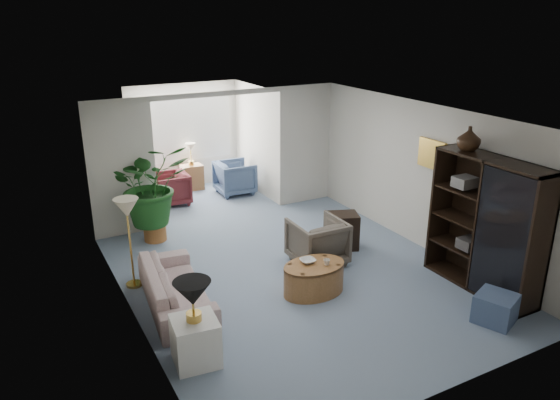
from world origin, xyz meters
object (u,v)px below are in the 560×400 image
side_table_dark (342,231)px  coffee_table (314,278)px  framed_picture (433,154)px  sunroom_table (192,177)px  sofa (176,287)px  cabinet_urn (469,139)px  ottoman (495,308)px  end_table (195,341)px  entertainment_cabinet (486,225)px  coffee_cup (327,262)px  table_lamp (192,293)px  coffee_bowl (308,261)px  floor_lamp (127,208)px  sunroom_chair_maroon (170,189)px  wingback_chair (317,242)px  plant_pot (155,232)px  sunroom_chair_blue (235,178)px

side_table_dark → coffee_table: bearing=-138.8°
framed_picture → sunroom_table: 5.77m
sofa → cabinet_urn: bearing=-99.2°
framed_picture → ottoman: size_ratio=1.04×
end_table → sunroom_table: 6.53m
entertainment_cabinet → side_table_dark: bearing=114.8°
framed_picture → sunroom_table: framed_picture is taller
coffee_cup → sunroom_table: 5.52m
table_lamp → coffee_bowl: size_ratio=1.99×
coffee_bowl → cabinet_urn: bearing=-15.6°
floor_lamp → framed_picture: bearing=-12.8°
entertainment_cabinet → table_lamp: bearing=176.1°
sofa → coffee_table: (1.89, -0.61, -0.06)m
sunroom_chair_maroon → coffee_bowl: bearing=9.8°
wingback_chair → coffee_table: bearing=56.5°
side_table_dark → sunroom_chair_maroon: (-1.95, 3.57, 0.03)m
end_table → ottoman: 3.95m
sofa → plant_pot: sofa is taller
sofa → entertainment_cabinet: entertainment_cabinet is taller
floor_lamp → plant_pot: 2.01m
coffee_cup → cabinet_urn: 2.72m
end_table → side_table_dark: side_table_dark is taller
sofa → table_lamp: size_ratio=4.43×
side_table_dark → floor_lamp: bearing=174.2°
coffee_bowl → entertainment_cabinet: entertainment_cabinet is taller
floor_lamp → side_table_dark: (3.54, -0.36, -0.94)m
side_table_dark → sunroom_chair_blue: 3.59m
end_table → table_lamp: (0.00, 0.00, 0.63)m
coffee_bowl → wingback_chair: size_ratio=0.27×
table_lamp → coffee_cup: 2.37m
framed_picture → coffee_table: bearing=-171.3°
coffee_table → side_table_dark: size_ratio=1.52×
sunroom_table → coffee_cup: bearing=-89.1°
sofa → side_table_dark: side_table_dark is taller
floor_lamp → coffee_cup: floor_lamp is taller
table_lamp → coffee_cup: bearing=16.1°
entertainment_cabinet → wingback_chair: bearing=132.5°
coffee_table → coffee_bowl: coffee_bowl is taller
coffee_bowl → coffee_cup: bearing=-45.0°
wingback_chair → framed_picture: bearing=169.0°
table_lamp → side_table_dark: 3.87m
entertainment_cabinet → plant_pot: 5.56m
entertainment_cabinet → sunroom_chair_blue: (-1.44, 5.71, -0.63)m
wingback_chair → sunroom_chair_blue: bearing=-92.3°
coffee_bowl → plant_pot: (-1.47, 2.87, -0.32)m
coffee_table → sunroom_chair_blue: (0.81, 4.67, 0.14)m
table_lamp → plant_pot: (0.57, 3.71, -0.75)m
sofa → cabinet_urn: (4.14, -1.15, 1.89)m
side_table_dark → entertainment_cabinet: (0.99, -2.14, 0.69)m
coffee_cup → wingback_chair: (0.41, 0.90, -0.12)m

